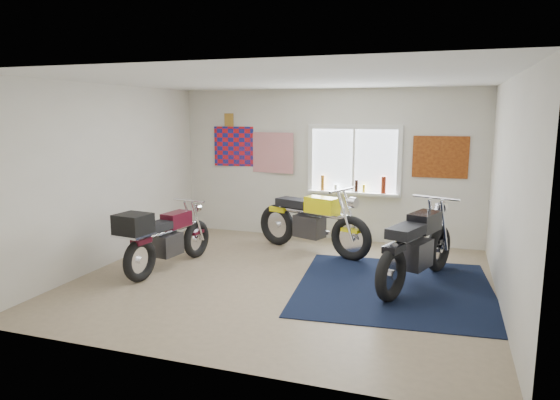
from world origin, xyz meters
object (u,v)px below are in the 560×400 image
(maroon_tourer, at_px, (163,237))
(navy_rug, at_px, (394,288))
(yellow_triumph, at_px, (312,223))
(black_chrome_bike, at_px, (417,249))

(maroon_tourer, bearing_deg, navy_rug, -76.41)
(navy_rug, relative_size, yellow_triumph, 1.23)
(navy_rug, xyz_separation_m, maroon_tourer, (-3.26, -0.33, 0.50))
(navy_rug, height_order, maroon_tourer, maroon_tourer)
(yellow_triumph, bearing_deg, black_chrome_bike, -12.09)
(yellow_triumph, distance_m, black_chrome_bike, 2.07)
(navy_rug, relative_size, black_chrome_bike, 1.23)
(black_chrome_bike, distance_m, maroon_tourer, 3.56)
(navy_rug, xyz_separation_m, black_chrome_bike, (0.25, 0.24, 0.49))
(yellow_triumph, bearing_deg, maroon_tourer, -116.03)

